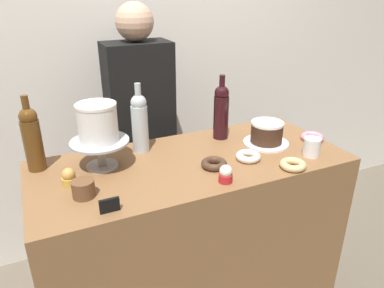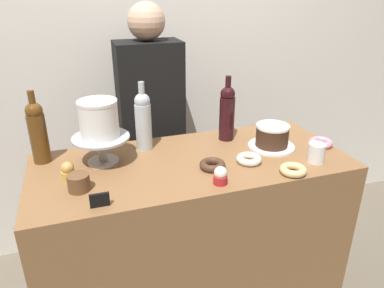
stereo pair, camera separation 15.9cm
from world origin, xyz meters
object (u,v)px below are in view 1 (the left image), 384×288
at_px(cake_stand_pedestal, 100,149).
at_px(donut_pink, 312,137).
at_px(donut_glazed, 293,165).
at_px(donut_sugar, 248,156).
at_px(cupcake_vanilla, 226,174).
at_px(coffee_cup_ceramic, 312,147).
at_px(wine_bottle_clear, 140,122).
at_px(barista_figure, 142,139).
at_px(wine_bottle_amber, 32,138).
at_px(donut_chocolate, 214,164).
at_px(cookie_stack, 83,189).
at_px(chocolate_round_cake, 267,132).
at_px(price_sign_chalkboard, 110,205).
at_px(wine_bottle_dark_red, 221,111).
at_px(cupcake_caramel, 69,177).
at_px(white_layer_cake, 97,122).

distance_m(cake_stand_pedestal, donut_pink, 1.04).
xyz_separation_m(donut_glazed, donut_sugar, (-0.13, 0.15, 0.00)).
bearing_deg(donut_sugar, donut_pink, 7.32).
distance_m(cupcake_vanilla, coffee_cup_ceramic, 0.48).
xyz_separation_m(wine_bottle_clear, barista_figure, (0.12, 0.39, -0.26)).
relative_size(wine_bottle_amber, donut_glazed, 2.91).
bearing_deg(wine_bottle_clear, donut_pink, -16.30).
height_order(donut_glazed, coffee_cup_ceramic, coffee_cup_ceramic).
height_order(donut_chocolate, cookie_stack, cookie_stack).
relative_size(cupcake_vanilla, coffee_cup_ceramic, 0.87).
distance_m(donut_glazed, coffee_cup_ceramic, 0.17).
bearing_deg(wine_bottle_clear, chocolate_round_cake, -17.21).
height_order(donut_chocolate, price_sign_chalkboard, price_sign_chalkboard).
bearing_deg(cookie_stack, donut_glazed, -9.42).
xyz_separation_m(chocolate_round_cake, wine_bottle_amber, (-1.04, 0.19, 0.08)).
bearing_deg(cake_stand_pedestal, wine_bottle_clear, 24.53).
xyz_separation_m(chocolate_round_cake, price_sign_chalkboard, (-0.83, -0.26, -0.04)).
height_order(chocolate_round_cake, cookie_stack, chocolate_round_cake).
relative_size(wine_bottle_dark_red, barista_figure, 0.20).
bearing_deg(price_sign_chalkboard, wine_bottle_clear, 60.36).
height_order(cupcake_caramel, donut_glazed, cupcake_caramel).
xyz_separation_m(chocolate_round_cake, donut_chocolate, (-0.35, -0.11, -0.05)).
relative_size(white_layer_cake, donut_sugar, 1.48).
height_order(cupcake_caramel, donut_sugar, cupcake_caramel).
bearing_deg(coffee_cup_ceramic, price_sign_chalkboard, -176.20).
bearing_deg(donut_chocolate, price_sign_chalkboard, -163.16).
height_order(chocolate_round_cake, price_sign_chalkboard, chocolate_round_cake).
distance_m(donut_pink, coffee_cup_ceramic, 0.19).
height_order(chocolate_round_cake, donut_pink, chocolate_round_cake).
distance_m(cake_stand_pedestal, wine_bottle_clear, 0.23).
relative_size(donut_chocolate, barista_figure, 0.07).
height_order(cupcake_caramel, donut_chocolate, cupcake_caramel).
relative_size(chocolate_round_cake, barista_figure, 0.10).
bearing_deg(white_layer_cake, cake_stand_pedestal, 180.00).
relative_size(cake_stand_pedestal, coffee_cup_ceramic, 2.90).
distance_m(wine_bottle_dark_red, coffee_cup_ceramic, 0.47).
bearing_deg(donut_sugar, donut_chocolate, -179.87).
relative_size(cookie_stack, coffee_cup_ceramic, 0.99).
bearing_deg(cake_stand_pedestal, cookie_stack, -117.93).
relative_size(cupcake_caramel, donut_sugar, 0.66).
relative_size(cake_stand_pedestal, wine_bottle_clear, 0.76).
bearing_deg(price_sign_chalkboard, white_layer_cake, 82.40).
height_order(donut_pink, price_sign_chalkboard, price_sign_chalkboard).
height_order(wine_bottle_amber, cupcake_caramel, wine_bottle_amber).
distance_m(cupcake_caramel, cookie_stack, 0.12).
bearing_deg(donut_glazed, donut_pink, 35.41).
relative_size(donut_pink, price_sign_chalkboard, 1.60).
distance_m(wine_bottle_clear, donut_pink, 0.87).
distance_m(donut_sugar, barista_figure, 0.75).
relative_size(wine_bottle_clear, cookie_stack, 3.87).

